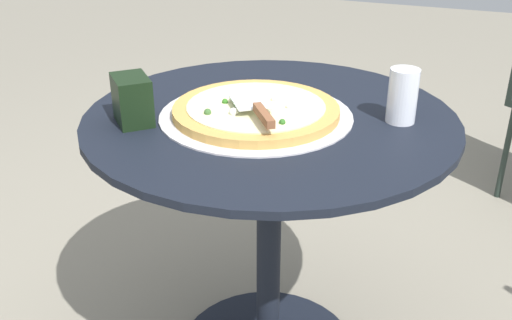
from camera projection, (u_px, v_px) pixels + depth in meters
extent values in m
cylinder|color=black|center=(270.00, 118.00, 1.38)|extent=(0.87, 0.87, 0.02)
cylinder|color=black|center=(269.00, 246.00, 1.54)|extent=(0.06, 0.06, 0.70)
cylinder|color=silver|center=(256.00, 115.00, 1.37)|extent=(0.45, 0.45, 0.00)
cylinder|color=tan|center=(256.00, 110.00, 1.36)|extent=(0.38, 0.38, 0.02)
cylinder|color=beige|center=(256.00, 106.00, 1.36)|extent=(0.32, 0.32, 0.00)
sphere|color=#3A612E|center=(208.00, 112.00, 1.31)|extent=(0.02, 0.02, 0.02)
sphere|color=#ECEBCF|center=(288.00, 106.00, 1.34)|extent=(0.01, 0.01, 0.01)
sphere|color=white|center=(233.00, 99.00, 1.38)|extent=(0.02, 0.02, 0.02)
sphere|color=#2D6423|center=(282.00, 122.00, 1.26)|extent=(0.01, 0.01, 0.01)
sphere|color=silver|center=(248.00, 100.00, 1.37)|extent=(0.02, 0.02, 0.02)
sphere|color=#277331|center=(237.00, 104.00, 1.36)|extent=(0.02, 0.02, 0.02)
sphere|color=#306C20|center=(225.00, 102.00, 1.37)|extent=(0.01, 0.01, 0.01)
sphere|color=#F6DEC6|center=(275.00, 99.00, 1.38)|extent=(0.01, 0.01, 0.01)
sphere|color=silver|center=(234.00, 112.00, 1.31)|extent=(0.02, 0.02, 0.02)
cube|color=silver|center=(251.00, 101.00, 1.33)|extent=(0.13, 0.12, 0.00)
cube|color=brown|center=(264.00, 115.00, 1.24)|extent=(0.10, 0.08, 0.02)
cylinder|color=white|center=(403.00, 96.00, 1.32)|extent=(0.07, 0.07, 0.12)
cube|color=black|center=(132.00, 100.00, 1.32)|extent=(0.13, 0.13, 0.11)
cylinder|color=#212D27|center=(506.00, 153.00, 2.43)|extent=(0.02, 0.02, 0.41)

